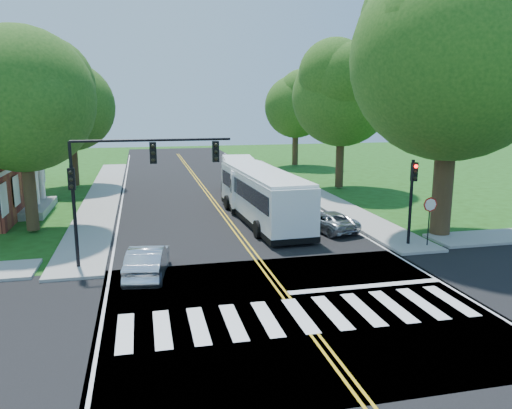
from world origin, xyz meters
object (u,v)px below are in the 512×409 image
object	(u,v)px
hatchback	(148,261)
dark_sedan	(283,195)
signal_nw	(127,172)
signal_ne	(412,191)
bus_follow	(242,180)
bus_lead	(262,195)
suv	(327,221)

from	to	relation	value
hatchback	dark_sedan	xyz separation A→B (m)	(10.12, 14.07, -0.04)
signal_nw	signal_ne	bearing A→B (deg)	0.05
signal_nw	dark_sedan	xyz separation A→B (m)	(10.81, 12.40, -3.71)
signal_nw	dark_sedan	size ratio (longest dim) A/B	1.58
signal_ne	signal_nw	bearing A→B (deg)	-179.95
signal_ne	bus_follow	size ratio (longest dim) A/B	0.38
signal_nw	signal_ne	distance (m)	14.13
signal_ne	bus_follow	world-z (taller)	signal_ne
dark_sedan	bus_follow	bearing A→B (deg)	-33.21
signal_nw	hatchback	world-z (taller)	signal_nw
signal_ne	bus_lead	world-z (taller)	signal_ne
bus_follow	suv	world-z (taller)	bus_follow
signal_ne	dark_sedan	distance (m)	13.01
signal_ne	bus_lead	distance (m)	9.54
signal_nw	bus_follow	world-z (taller)	signal_nw
signal_nw	bus_lead	bearing A→B (deg)	42.30
signal_nw	bus_lead	xyz separation A→B (m)	(7.94, 7.22, -2.67)
bus_follow	suv	distance (m)	10.96
dark_sedan	signal_ne	bearing A→B (deg)	110.05
signal_nw	bus_follow	bearing A→B (deg)	60.85
suv	bus_follow	bearing A→B (deg)	-89.84
dark_sedan	bus_lead	bearing A→B (deg)	66.34
suv	dark_sedan	xyz separation A→B (m)	(-0.27, 8.35, 0.07)
bus_follow	signal_nw	bearing A→B (deg)	66.74
hatchback	dark_sedan	bearing A→B (deg)	-117.02
hatchback	signal_nw	bearing A→B (deg)	-58.66
signal_ne	hatchback	world-z (taller)	signal_ne
bus_lead	bus_follow	xyz separation A→B (m)	(0.18, 7.33, -0.15)
signal_nw	signal_ne	xyz separation A→B (m)	(14.06, 0.01, -1.41)
bus_follow	dark_sedan	bearing A→B (deg)	147.29
bus_lead	suv	distance (m)	4.61
suv	dark_sedan	size ratio (longest dim) A/B	0.93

